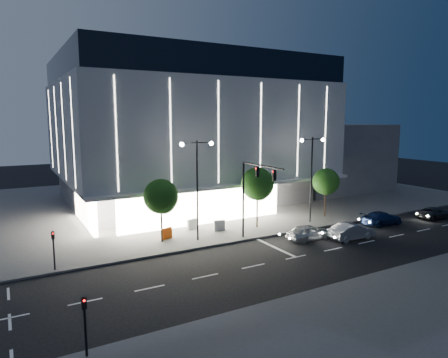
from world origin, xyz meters
name	(u,v)px	position (x,y,z in m)	size (l,w,h in m)	color
ground	(264,256)	(0.00, 0.00, 0.00)	(160.00, 160.00, 0.00)	black
sidewalk_museum	(194,198)	(5.00, 24.00, 0.07)	(70.00, 40.00, 0.15)	#474747
sidewalk_near	(448,300)	(5.00, -12.00, 0.07)	(70.00, 10.00, 0.15)	#474747
museum	(185,131)	(2.98, 22.31, 9.27)	(30.00, 25.80, 18.00)	#4C4C51
annex_building	(312,155)	(26.00, 24.00, 5.00)	(16.00, 20.00, 10.00)	#4C4C51
traffic_mast	(252,187)	(1.00, 3.34, 5.03)	(0.33, 5.89, 7.07)	black
street_lamp_west	(197,175)	(-3.00, 6.00, 5.96)	(3.16, 0.36, 9.00)	black
street_lamp_east	(312,167)	(10.00, 6.00, 5.96)	(3.16, 0.36, 9.00)	black
ped_signal_far	(54,246)	(-15.00, 4.50, 1.89)	(0.22, 0.24, 3.00)	black
ped_signal_near	(85,320)	(-15.00, -7.50, 1.89)	(0.22, 0.24, 3.00)	black
tree_left	(161,198)	(-5.97, 7.02, 4.03)	(3.02, 3.02, 5.72)	black
tree_mid	(258,186)	(4.03, 7.02, 4.33)	(3.25, 3.25, 6.15)	black
tree_right	(326,183)	(13.03, 7.02, 3.88)	(2.91, 2.91, 5.51)	black
car_lead	(309,232)	(5.89, 1.46, 0.72)	(1.69, 4.21, 1.44)	#ABAFB3
car_second	(352,231)	(9.51, -0.22, 0.75)	(1.59, 4.56, 1.50)	#B6B8BF
car_third	(382,218)	(16.09, 1.93, 0.68)	(1.91, 4.70, 1.36)	navy
car_fourth	(436,213)	(23.49, 0.85, 0.62)	(2.07, 4.50, 1.25)	#2A2A2F
barrier_a	(167,233)	(-5.29, 7.65, 0.65)	(1.10, 0.25, 1.00)	#FF560E
barrier_b	(192,224)	(-1.97, 9.51, 0.65)	(1.10, 0.25, 1.00)	silver
barrier_d	(219,225)	(0.13, 7.75, 0.65)	(1.10, 0.25, 1.00)	#B8B8B8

